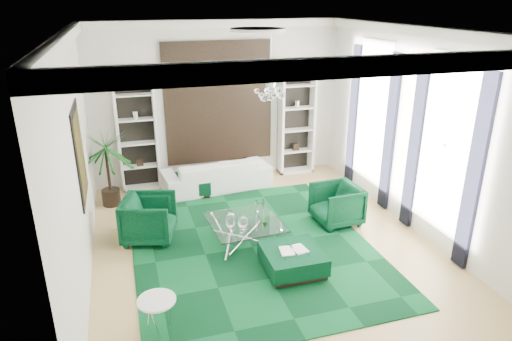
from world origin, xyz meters
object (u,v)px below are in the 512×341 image
object	(u,v)px
sofa	(216,174)
side_table	(158,316)
armchair_left	(149,219)
palm	(107,159)
ottoman_front	(293,261)
armchair_right	(336,204)
coffee_table	(245,232)
ottoman_side	(192,185)

from	to	relation	value
sofa	side_table	xyz separation A→B (m)	(-1.81, -4.63, -0.12)
armchair_left	palm	size ratio (longest dim) A/B	0.44
ottoman_front	armchair_right	bearing A→B (deg)	43.20
armchair_left	side_table	size ratio (longest dim) A/B	1.79
armchair_right	coffee_table	distance (m)	1.99
ottoman_front	palm	size ratio (longest dim) A/B	0.45
side_table	sofa	bearing A→B (deg)	68.60
armchair_left	ottoman_front	size ratio (longest dim) A/B	0.98
ottoman_side	ottoman_front	xyz separation A→B (m)	(1.06, -3.69, -0.00)
sofa	side_table	bearing A→B (deg)	62.74
armchair_right	ottoman_front	distance (m)	2.01
armchair_right	ottoman_front	world-z (taller)	armchair_right
armchair_left	ottoman_front	bearing A→B (deg)	-112.79
armchair_right	side_table	bearing A→B (deg)	-62.44
sofa	ottoman_front	size ratio (longest dim) A/B	2.65
sofa	ottoman_side	xyz separation A→B (m)	(-0.60, -0.09, -0.17)
armchair_right	palm	size ratio (longest dim) A/B	0.41
armchair_right	side_table	world-z (taller)	armchair_right
ottoman_side	palm	world-z (taller)	palm
armchair_left	sofa	bearing A→B (deg)	-23.93
armchair_left	coffee_table	world-z (taller)	armchair_left
armchair_left	ottoman_side	bearing A→B (deg)	-13.61
armchair_right	side_table	xyz separation A→B (m)	(-3.73, -2.21, -0.15)
ottoman_side	ottoman_front	bearing A→B (deg)	-73.93
coffee_table	palm	distance (m)	3.49
armchair_left	side_table	bearing A→B (deg)	-165.77
coffee_table	side_table	bearing A→B (deg)	-131.91
ottoman_side	palm	size ratio (longest dim) A/B	0.40
ottoman_side	side_table	distance (m)	4.69
coffee_table	ottoman_side	bearing A→B (deg)	102.22
armchair_left	coffee_table	distance (m)	1.80
armchair_left	side_table	world-z (taller)	armchair_left
sofa	ottoman_side	world-z (taller)	sofa
armchair_left	ottoman_front	distance (m)	2.81
ottoman_front	side_table	xyz separation A→B (m)	(-2.27, -0.84, 0.06)
sofa	coffee_table	bearing A→B (deg)	83.17
armchair_right	palm	bearing A→B (deg)	-120.05
sofa	palm	bearing A→B (deg)	-0.67
coffee_table	ottoman_side	distance (m)	2.62
sofa	armchair_left	world-z (taller)	armchair_left
sofa	ottoman_side	size ratio (longest dim) A/B	2.91
sofa	armchair_left	bearing A→B (deg)	43.72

